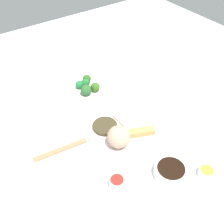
{
  "coord_description": "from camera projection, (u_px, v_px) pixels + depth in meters",
  "views": [
    {
      "loc": [
        0.58,
        -0.46,
        0.8
      ],
      "look_at": [
        -0.09,
        0.01,
        0.06
      ],
      "focal_mm": 44.33,
      "sensor_mm": 36.0,
      "label": 1
    }
  ],
  "objects": [
    {
      "name": "chopsticks_pair",
      "position": [
        61.0,
        150.0,
        1.01
      ],
      "size": [
        0.04,
        0.2,
        0.01
      ],
      "primitive_type": "cube",
      "rotation": [
        0.0,
        0.0,
        1.45
      ],
      "color": "#AB7952",
      "rests_on": "tabletop"
    },
    {
      "name": "main_plate",
      "position": [
        123.0,
        132.0,
        1.07
      ],
      "size": [
        0.27,
        0.27,
        0.02
      ],
      "primitive_type": "cylinder",
      "color": "white",
      "rests_on": "tabletop"
    },
    {
      "name": "broccoli_floret_1",
      "position": [
        86.0,
        90.0,
        1.22
      ],
      "size": [
        0.05,
        0.05,
        0.05
      ],
      "primitive_type": "sphere",
      "color": "#295B29",
      "rests_on": "broccoli_plate"
    },
    {
      "name": "spring_roll",
      "position": [
        141.0,
        132.0,
        1.04
      ],
      "size": [
        0.07,
        0.1,
        0.02
      ],
      "primitive_type": "cube",
      "rotation": [
        0.0,
        0.0,
        1.16
      ],
      "color": "tan",
      "rests_on": "main_plate"
    },
    {
      "name": "soy_sauce_bowl",
      "position": [
        170.0,
        172.0,
        0.92
      ],
      "size": [
        0.11,
        0.11,
        0.03
      ],
      "primitive_type": "cylinder",
      "color": "white",
      "rests_on": "tabletop"
    },
    {
      "name": "sauce_ramekin_hot_mustard_liquid",
      "position": [
        207.0,
        170.0,
        0.91
      ],
      "size": [
        0.04,
        0.04,
        0.0
      ],
      "primitive_type": "cylinder",
      "color": "yellow",
      "rests_on": "sauce_ramekin_hot_mustard"
    },
    {
      "name": "sauce_ramekin_sweet_and_sour_liquid",
      "position": [
        117.0,
        179.0,
        0.88
      ],
      "size": [
        0.04,
        0.04,
        0.0
      ],
      "primitive_type": "cylinder",
      "color": "red",
      "rests_on": "sauce_ramekin_sweet_and_sour"
    },
    {
      "name": "broccoli_floret_3",
      "position": [
        79.0,
        85.0,
        1.26
      ],
      "size": [
        0.04,
        0.04,
        0.04
      ],
      "primitive_type": "sphere",
      "color": "#1E7435",
      "rests_on": "broccoli_plate"
    },
    {
      "name": "sauce_ramekin_sweet_and_sour",
      "position": [
        117.0,
        182.0,
        0.9
      ],
      "size": [
        0.05,
        0.05,
        0.03
      ],
      "primitive_type": "cylinder",
      "color": "white",
      "rests_on": "tabletop"
    },
    {
      "name": "broccoli_floret_0",
      "position": [
        95.0,
        87.0,
        1.24
      ],
      "size": [
        0.04,
        0.04,
        0.04
      ],
      "primitive_type": "sphere",
      "color": "#33621C",
      "rests_on": "broccoli_plate"
    },
    {
      "name": "broccoli_floret_2",
      "position": [
        86.0,
        83.0,
        1.27
      ],
      "size": [
        0.04,
        0.04,
        0.04
      ],
      "primitive_type": "sphere",
      "color": "#206A2A",
      "rests_on": "broccoli_plate"
    },
    {
      "name": "stir_fry_heap",
      "position": [
        105.0,
        126.0,
        1.07
      ],
      "size": [
        0.1,
        0.1,
        0.02
      ],
      "primitive_type": "cylinder",
      "color": "#3E3621",
      "rests_on": "main_plate"
    },
    {
      "name": "broccoli_plate",
      "position": [
        91.0,
        90.0,
        1.27
      ],
      "size": [
        0.22,
        0.22,
        0.01
      ],
      "primitive_type": "cylinder",
      "color": "white",
      "rests_on": "tabletop"
    },
    {
      "name": "tabletop",
      "position": [
        123.0,
        135.0,
        1.08
      ],
      "size": [
        2.2,
        2.2,
        0.02
      ],
      "primitive_type": "cube",
      "color": "white",
      "rests_on": "ground"
    },
    {
      "name": "rice_scoop",
      "position": [
        119.0,
        137.0,
        0.98
      ],
      "size": [
        0.08,
        0.08,
        0.08
      ],
      "primitive_type": "sphere",
      "color": "tan",
      "rests_on": "main_plate"
    },
    {
      "name": "crab_rangoon_wonton",
      "position": [
        127.0,
        118.0,
        1.11
      ],
      "size": [
        0.08,
        0.08,
        0.01
      ],
      "primitive_type": "cube",
      "rotation": [
        0.0,
        0.0,
        0.03
      ],
      "color": "beige",
      "rests_on": "main_plate"
    },
    {
      "name": "broccoli_floret_4",
      "position": [
        87.0,
        79.0,
        1.29
      ],
      "size": [
        0.04,
        0.04,
        0.04
      ],
      "primitive_type": "sphere",
      "color": "#255E1F",
      "rests_on": "broccoli_plate"
    },
    {
      "name": "soy_sauce_bowl_liquid",
      "position": [
        171.0,
        168.0,
        0.91
      ],
      "size": [
        0.09,
        0.09,
        0.0
      ],
      "primitive_type": "cylinder",
      "color": "black",
      "rests_on": "soy_sauce_bowl"
    },
    {
      "name": "sauce_ramekin_hot_mustard",
      "position": [
        206.0,
        173.0,
        0.92
      ],
      "size": [
        0.05,
        0.05,
        0.03
      ],
      "primitive_type": "cylinder",
      "color": "white",
      "rests_on": "tabletop"
    }
  ]
}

